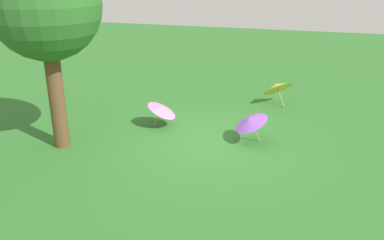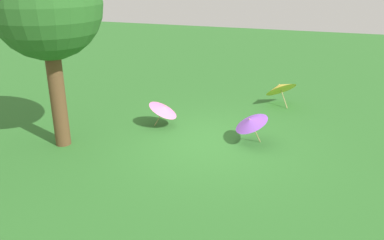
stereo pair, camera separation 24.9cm
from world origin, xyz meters
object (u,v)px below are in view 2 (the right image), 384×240
Objects in this scene: parasol_purple_0 at (251,122)px; parasol_pink_0 at (164,108)px; parasol_yellow_0 at (280,87)px; shade_tree at (46,6)px.

parasol_purple_0 is 2.42m from parasol_pink_0.
parasol_yellow_0 is at bearing -133.27° from parasol_pink_0.
shade_tree is at bearing 44.72° from parasol_pink_0.
shade_tree reaches higher than parasol_pink_0.
shade_tree is 3.44× the size of parasol_yellow_0.
parasol_yellow_0 is (-4.57, -4.72, -2.67)m from shade_tree.
parasol_pink_0 is 3.92m from parasol_yellow_0.
shade_tree reaches higher than parasol_purple_0.
shade_tree is at bearing 19.65° from parasol_purple_0.
shade_tree reaches higher than parasol_yellow_0.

